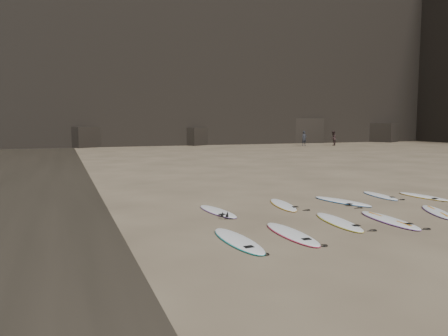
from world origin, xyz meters
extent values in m
plane|color=#897559|center=(0.00, 0.00, 0.00)|extent=(240.00, 240.00, 0.00)
cube|color=black|center=(10.00, 60.00, 20.00)|extent=(170.00, 32.00, 40.00)
cube|color=black|center=(8.00, 45.00, 1.16)|extent=(4.23, 4.46, 2.33)
cube|color=black|center=(25.00, 46.00, 1.80)|extent=(5.95, 5.19, 3.59)
cube|color=black|center=(38.00, 44.00, 1.44)|extent=(5.31, 5.56, 2.88)
cube|color=black|center=(-6.00, 45.00, 1.25)|extent=(4.49, 4.76, 2.49)
ellipsoid|color=white|center=(-4.31, -0.76, 0.05)|extent=(0.76, 2.75, 0.10)
ellipsoid|color=white|center=(-2.69, -0.65, 0.05)|extent=(0.68, 2.72, 0.10)
ellipsoid|color=white|center=(-0.64, 0.12, 0.05)|extent=(0.95, 2.71, 0.10)
ellipsoid|color=white|center=(0.96, -0.24, 0.05)|extent=(0.85, 2.77, 0.10)
ellipsoid|color=white|center=(3.36, 0.18, 0.04)|extent=(1.56, 2.39, 0.09)
ellipsoid|color=white|center=(-3.56, 2.88, 0.04)|extent=(0.91, 2.49, 0.09)
ellipsoid|color=white|center=(-0.91, 3.14, 0.04)|extent=(1.03, 2.54, 0.09)
ellipsoid|color=white|center=(1.53, 2.96, 0.05)|extent=(1.32, 2.70, 0.09)
ellipsoid|color=white|center=(3.79, 3.53, 0.04)|extent=(0.78, 2.30, 0.08)
ellipsoid|color=white|center=(5.30, 2.72, 0.04)|extent=(0.85, 2.42, 0.09)
imported|color=black|center=(20.90, 38.09, 0.95)|extent=(0.74, 0.53, 1.91)
imported|color=black|center=(24.86, 37.49, 0.94)|extent=(1.16, 1.15, 1.89)
camera|label=1|loc=(-8.47, -10.85, 3.06)|focal=35.00mm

